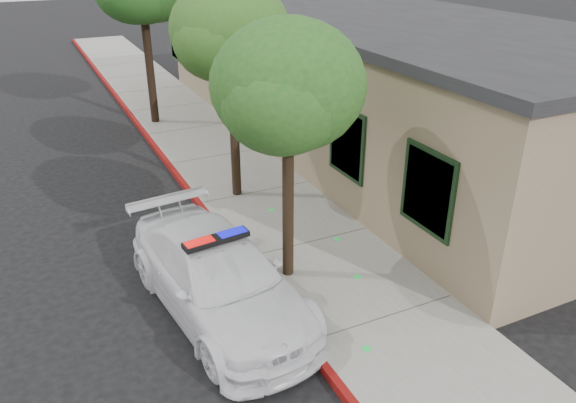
# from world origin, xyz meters

# --- Properties ---
(ground) EXTENTS (120.00, 120.00, 0.00)m
(ground) POSITION_xyz_m (0.00, 0.00, 0.00)
(ground) COLOR black
(ground) RESTS_ON ground
(sidewalk) EXTENTS (3.20, 60.00, 0.15)m
(sidewalk) POSITION_xyz_m (1.60, 3.00, 0.07)
(sidewalk) COLOR gray
(sidewalk) RESTS_ON ground
(red_curb) EXTENTS (0.14, 60.00, 0.16)m
(red_curb) POSITION_xyz_m (0.06, 3.00, 0.08)
(red_curb) COLOR maroon
(red_curb) RESTS_ON ground
(clapboard_building) EXTENTS (7.30, 20.89, 4.24)m
(clapboard_building) POSITION_xyz_m (6.69, 9.00, 2.13)
(clapboard_building) COLOR #967862
(clapboard_building) RESTS_ON ground
(police_car) EXTENTS (2.63, 5.26, 1.59)m
(police_car) POSITION_xyz_m (-0.90, 1.69, 0.74)
(police_car) COLOR white
(police_car) RESTS_ON ground
(street_tree_near) EXTENTS (2.77, 2.81, 5.05)m
(street_tree_near) POSITION_xyz_m (0.71, 2.07, 3.92)
(street_tree_near) COLOR black
(street_tree_near) RESTS_ON sidewalk
(street_tree_mid) EXTENTS (2.89, 2.90, 5.42)m
(street_tree_mid) POSITION_xyz_m (1.15, 6.16, 4.24)
(street_tree_mid) COLOR black
(street_tree_mid) RESTS_ON sidewalk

